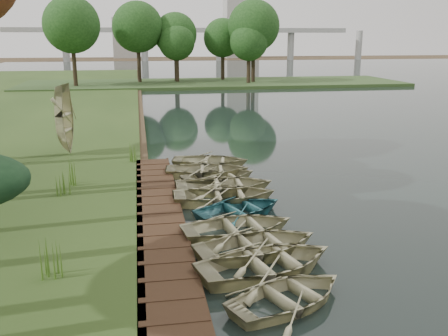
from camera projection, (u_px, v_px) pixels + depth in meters
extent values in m
plane|color=#3D2F1D|center=(205.00, 218.00, 17.78)|extent=(300.00, 300.00, 0.00)
cube|color=#322013|center=(160.00, 217.00, 17.48)|extent=(1.60, 16.00, 0.30)
cube|color=#2E471F|center=(215.00, 83.00, 66.69)|extent=(50.00, 14.00, 0.45)
cylinder|color=black|center=(30.00, 65.00, 62.20)|extent=(0.50, 0.50, 4.80)
sphere|color=#204818|center=(27.00, 35.00, 61.29)|extent=(5.60, 5.60, 5.60)
cylinder|color=black|center=(85.00, 65.00, 63.29)|extent=(0.50, 0.50, 4.80)
sphere|color=#204818|center=(83.00, 35.00, 62.38)|extent=(5.60, 5.60, 5.60)
cylinder|color=black|center=(138.00, 64.00, 64.38)|extent=(0.50, 0.50, 4.80)
sphere|color=#204818|center=(137.00, 35.00, 63.47)|extent=(5.60, 5.60, 5.60)
cylinder|color=black|center=(190.00, 64.00, 65.47)|extent=(0.50, 0.50, 4.80)
sphere|color=#204818|center=(189.00, 35.00, 64.56)|extent=(5.60, 5.60, 5.60)
cylinder|color=black|center=(239.00, 63.00, 66.57)|extent=(0.50, 0.50, 4.80)
sphere|color=#204818|center=(239.00, 35.00, 65.65)|extent=(5.60, 5.60, 5.60)
cylinder|color=black|center=(287.00, 63.00, 67.66)|extent=(0.50, 0.50, 4.80)
sphere|color=#204818|center=(288.00, 35.00, 66.74)|extent=(5.60, 5.60, 5.60)
cylinder|color=black|center=(334.00, 62.00, 68.75)|extent=(0.50, 0.50, 4.80)
sphere|color=#204818|center=(335.00, 35.00, 67.83)|extent=(5.60, 5.60, 5.60)
cube|color=#A5A5A0|center=(182.00, 30.00, 131.75)|extent=(90.00, 4.00, 1.20)
cylinder|color=#A5A5A0|center=(66.00, 46.00, 127.86)|extent=(1.80, 1.80, 8.00)
cylinder|color=#A5A5A0|center=(144.00, 46.00, 131.14)|extent=(1.80, 1.80, 8.00)
cylinder|color=#A5A5A0|center=(219.00, 46.00, 134.41)|extent=(1.80, 1.80, 8.00)
cylinder|color=#A5A5A0|center=(291.00, 45.00, 137.68)|extent=(1.80, 1.80, 8.00)
cylinder|color=#A5A5A0|center=(359.00, 45.00, 140.95)|extent=(1.80, 1.80, 8.00)
cube|color=#A5A5A0|center=(241.00, 28.00, 153.83)|extent=(10.00, 8.00, 18.00)
cube|color=#A5A5A0|center=(126.00, 38.00, 153.64)|extent=(8.00, 8.00, 12.00)
imported|color=#B6B184|center=(290.00, 293.00, 11.82)|extent=(3.89, 3.43, 0.67)
imported|color=#B6B184|center=(268.00, 259.00, 13.40)|extent=(4.55, 3.74, 0.82)
imported|color=#B6B184|center=(258.00, 242.00, 14.56)|extent=(4.30, 3.47, 0.79)
imported|color=#B6B184|center=(239.00, 224.00, 16.00)|extent=(4.02, 3.13, 0.76)
imported|color=#286971|center=(240.00, 207.00, 17.75)|extent=(4.00, 3.43, 0.70)
imported|color=#B6B184|center=(225.00, 193.00, 19.13)|extent=(4.05, 2.95, 0.82)
imported|color=#B6B184|center=(224.00, 183.00, 20.41)|extent=(4.09, 2.97, 0.83)
imported|color=#B6B184|center=(219.00, 174.00, 21.91)|extent=(3.88, 3.18, 0.70)
imported|color=#B6B184|center=(207.00, 168.00, 22.82)|extent=(4.13, 3.19, 0.79)
imported|color=#B6B184|center=(210.00, 159.00, 24.50)|extent=(4.21, 3.41, 0.77)
imported|color=#B6B184|center=(69.00, 147.00, 26.10)|extent=(4.09, 3.26, 0.76)
cone|color=#3F661E|center=(52.00, 258.00, 12.69)|extent=(0.60, 0.60, 0.99)
cone|color=#3F661E|center=(63.00, 183.00, 19.33)|extent=(0.60, 0.60, 0.94)
cone|color=#3F661E|center=(72.00, 171.00, 20.64)|extent=(0.60, 0.60, 1.12)
cone|color=#3F661E|center=(132.00, 152.00, 24.53)|extent=(0.60, 0.60, 0.91)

